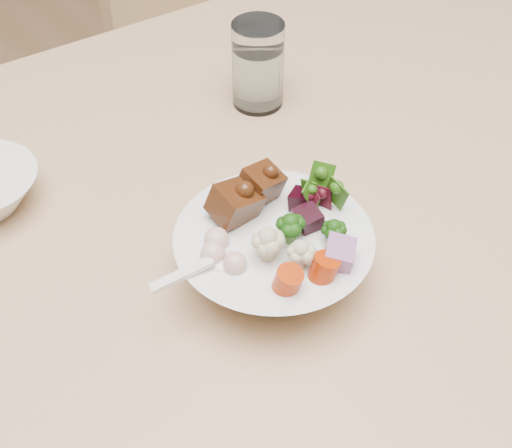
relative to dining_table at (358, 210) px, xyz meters
The scene contains 5 objects.
dining_table is the anchor object (origin of this frame).
chair_far 0.80m from the dining_table, 67.11° to the left, with size 0.52×0.52×0.94m.
food_bowl 0.23m from the dining_table, 160.46° to the right, with size 0.19×0.19×0.11m.
soup_spoon 0.30m from the dining_table, 166.04° to the right, with size 0.09×0.04×0.02m.
water_glass 0.22m from the dining_table, 97.27° to the left, with size 0.07×0.07×0.11m.
Camera 1 is at (-0.28, -0.35, 1.30)m, focal length 50.00 mm.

